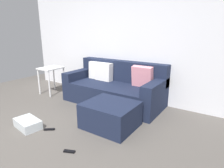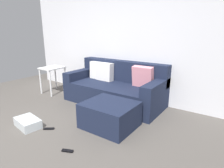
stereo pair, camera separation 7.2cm
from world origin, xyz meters
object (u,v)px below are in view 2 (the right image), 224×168
Objects in this scene: storage_bin at (28,123)px; remote_near_ottoman at (68,151)px; ottoman at (110,115)px; side_table at (52,72)px; couch_sectional at (115,87)px; remote_by_storage_bin at (49,129)px.

remote_near_ottoman is at bearing -5.00° from storage_bin.
side_table reaches higher than ottoman.
storage_bin is at bearing -144.30° from ottoman.
couch_sectional is 1.86m from storage_bin.
ottoman is 1.00m from remote_by_storage_bin.
remote_near_ottoman is (1.04, -0.09, -0.06)m from storage_bin.
side_table is at bearing 122.06° from remote_near_ottoman.
storage_bin is 2.71× the size of remote_by_storage_bin.
ottoman is at bearing 63.52° from remote_near_ottoman.
remote_by_storage_bin is at bearing 21.46° from storage_bin.
remote_by_storage_bin is at bearing -96.86° from couch_sectional.
side_table is (-1.11, 1.42, 0.47)m from storage_bin.
couch_sectional reaches higher than remote_by_storage_bin.
side_table is 2.01m from remote_by_storage_bin.
storage_bin is (-1.10, -0.79, -0.13)m from ottoman.
couch_sectional is 1.94m from remote_near_ottoman.
ottoman is 1.36m from storage_bin.
remote_near_ottoman is (-0.06, -0.88, -0.19)m from ottoman.
couch_sectional is at bearing 11.78° from side_table.
ottoman is at bearing 35.70° from storage_bin.
couch_sectional is at bearing 82.00° from remote_near_ottoman.
storage_bin is (-0.55, -1.76, -0.27)m from couch_sectional.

